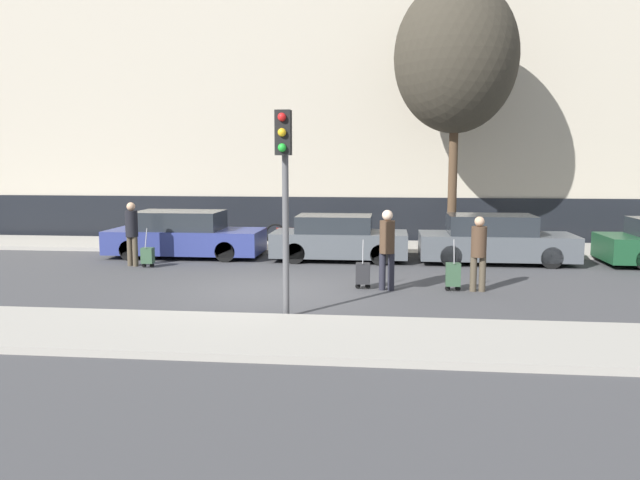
% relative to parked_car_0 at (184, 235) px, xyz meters
% --- Properties ---
extents(ground_plane, '(80.00, 80.00, 0.00)m').
position_rel_parked_car_0_xyz_m(ground_plane, '(3.46, -4.73, -0.66)').
color(ground_plane, '#424244').
extents(sidewalk_near, '(28.00, 2.50, 0.12)m').
position_rel_parked_car_0_xyz_m(sidewalk_near, '(3.46, -8.48, -0.60)').
color(sidewalk_near, '#A39E93').
rests_on(sidewalk_near, ground_plane).
extents(sidewalk_far, '(28.00, 3.00, 0.12)m').
position_rel_parked_car_0_xyz_m(sidewalk_far, '(3.46, 2.27, -0.60)').
color(sidewalk_far, '#A39E93').
rests_on(sidewalk_far, ground_plane).
extents(building_facade, '(28.00, 2.99, 12.35)m').
position_rel_parked_car_0_xyz_m(building_facade, '(3.46, 5.94, 5.50)').
color(building_facade, '#B7AD99').
rests_on(building_facade, ground_plane).
extents(parked_car_0, '(4.66, 1.86, 1.40)m').
position_rel_parked_car_0_xyz_m(parked_car_0, '(0.00, 0.00, 0.00)').
color(parked_car_0, navy).
rests_on(parked_car_0, ground_plane).
extents(parked_car_1, '(3.95, 1.76, 1.33)m').
position_rel_parked_car_0_xyz_m(parked_car_1, '(4.73, -0.12, -0.03)').
color(parked_car_1, '#4C5156').
rests_on(parked_car_1, ground_plane).
extents(parked_car_2, '(4.35, 1.77, 1.39)m').
position_rel_parked_car_0_xyz_m(parked_car_2, '(9.23, -0.16, -0.01)').
color(parked_car_2, '#4C5156').
rests_on(parked_car_2, ground_plane).
extents(pedestrian_left, '(0.34, 0.34, 1.78)m').
position_rel_parked_car_0_xyz_m(pedestrian_left, '(-0.89, -1.80, 0.36)').
color(pedestrian_left, '#4C4233').
rests_on(pedestrian_left, ground_plane).
extents(trolley_left, '(0.34, 0.29, 1.09)m').
position_rel_parked_car_0_xyz_m(trolley_left, '(-0.38, -2.00, -0.32)').
color(trolley_left, '#335138').
rests_on(trolley_left, ground_plane).
extents(pedestrian_center, '(0.35, 0.34, 1.83)m').
position_rel_parked_car_0_xyz_m(pedestrian_center, '(6.16, -4.32, 0.39)').
color(pedestrian_center, '#23232D').
rests_on(pedestrian_center, ground_plane).
extents(trolley_center, '(0.34, 0.29, 1.14)m').
position_rel_parked_car_0_xyz_m(trolley_center, '(5.62, -4.23, -0.30)').
color(trolley_center, '#262628').
rests_on(trolley_center, ground_plane).
extents(pedestrian_right, '(0.35, 0.34, 1.69)m').
position_rel_parked_car_0_xyz_m(pedestrian_right, '(8.20, -4.23, 0.30)').
color(pedestrian_right, '#4C4233').
rests_on(pedestrian_right, ground_plane).
extents(trolley_right, '(0.34, 0.29, 1.18)m').
position_rel_parked_car_0_xyz_m(trolley_right, '(7.65, -4.26, -0.28)').
color(trolley_right, '#335138').
rests_on(trolley_right, ground_plane).
extents(traffic_light, '(0.28, 0.47, 3.82)m').
position_rel_parked_car_0_xyz_m(traffic_light, '(4.29, -7.09, 2.06)').
color(traffic_light, '#515154').
rests_on(traffic_light, ground_plane).
extents(parked_bicycle, '(1.77, 0.06, 0.96)m').
position_rel_parked_car_0_xyz_m(parked_bicycle, '(2.97, 2.08, -0.17)').
color(parked_bicycle, black).
rests_on(parked_bicycle, sidewalk_far).
extents(bare_tree_near_crossing, '(3.81, 3.81, 8.31)m').
position_rel_parked_car_0_xyz_m(bare_tree_near_crossing, '(8.19, 1.81, 5.42)').
color(bare_tree_near_crossing, '#4C3826').
rests_on(bare_tree_near_crossing, sidewalk_far).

